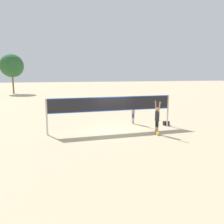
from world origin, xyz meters
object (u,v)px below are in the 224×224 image
(volleyball_net, at_px, (112,106))
(volleyball, at_px, (158,134))
(player_blocker, at_px, (133,110))
(gear_bag, at_px, (166,123))
(tree_left_cluster, at_px, (12,66))
(player_spiker, at_px, (157,117))

(volleyball_net, height_order, volleyball, volleyball_net)
(player_blocker, height_order, gear_bag, player_blocker)
(gear_bag, bearing_deg, tree_left_cluster, 114.36)
(volleyball_net, bearing_deg, player_spiker, -36.15)
(volleyball, height_order, tree_left_cluster, tree_left_cluster)
(player_spiker, xyz_separation_m, tree_left_cluster, (-13.31, 35.65, 4.38))
(player_spiker, bearing_deg, volleyball, 168.70)
(player_spiker, relative_size, player_blocker, 1.06)
(tree_left_cluster, bearing_deg, gear_bag, -65.64)
(volleyball_net, bearing_deg, tree_left_cluster, 107.75)
(volleyball_net, distance_m, player_spiker, 3.12)
(volleyball, bearing_deg, tree_left_cluster, 110.26)
(gear_bag, bearing_deg, volleyball, -129.77)
(player_spiker, height_order, gear_bag, player_spiker)
(volleyball_net, bearing_deg, player_blocker, 34.39)
(player_blocker, relative_size, volleyball, 9.42)
(player_spiker, bearing_deg, player_blocker, 5.74)
(volleyball_net, relative_size, player_blocker, 4.27)
(volleyball, xyz_separation_m, tree_left_cluster, (-13.25, 35.91, 5.42))
(gear_bag, bearing_deg, player_blocker, 151.41)
(player_blocker, bearing_deg, volleyball_net, -55.61)
(volleyball_net, xyz_separation_m, gear_bag, (4.37, 0.26, -1.52))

